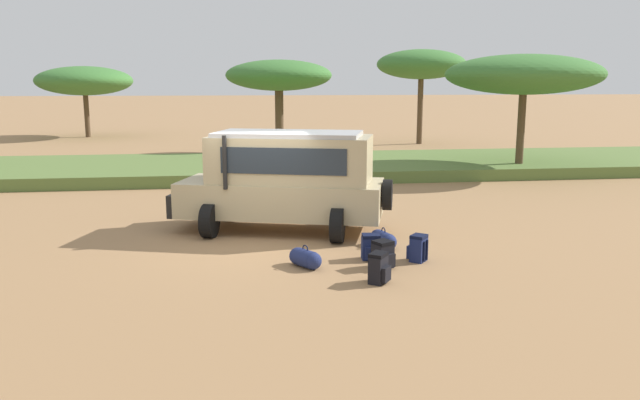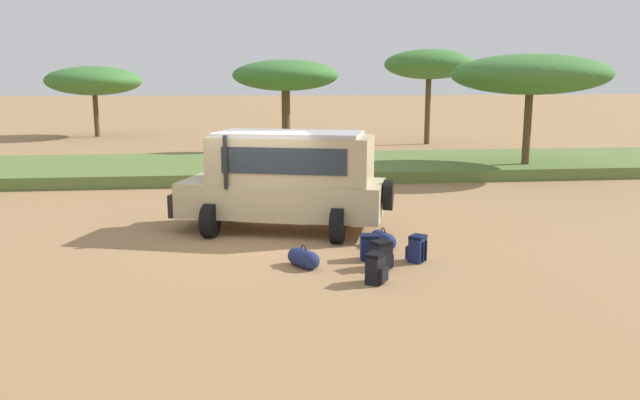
# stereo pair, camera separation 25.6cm
# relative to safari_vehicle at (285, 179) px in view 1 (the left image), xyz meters

# --- Properties ---
(ground_plane) EXTENTS (320.00, 320.00, 0.00)m
(ground_plane) POSITION_rel_safari_vehicle_xyz_m (-0.77, -1.06, -1.29)
(ground_plane) COLOR #9E754C
(grass_bank) EXTENTS (120.00, 7.00, 0.44)m
(grass_bank) POSITION_rel_safari_vehicle_xyz_m (-0.77, 10.18, -1.07)
(grass_bank) COLOR #5B7538
(grass_bank) RESTS_ON ground_plane
(safari_vehicle) EXTENTS (5.46, 3.59, 2.44)m
(safari_vehicle) POSITION_rel_safari_vehicle_xyz_m (0.00, 0.00, 0.00)
(safari_vehicle) COLOR tan
(safari_vehicle) RESTS_ON ground_plane
(backpack_beside_front_wheel) EXTENTS (0.46, 0.46, 0.57)m
(backpack_beside_front_wheel) POSITION_rel_safari_vehicle_xyz_m (1.34, -4.30, -1.02)
(backpack_beside_front_wheel) COLOR black
(backpack_beside_front_wheel) RESTS_ON ground_plane
(backpack_cluster_center) EXTENTS (0.46, 0.49, 0.55)m
(backpack_cluster_center) POSITION_rel_safari_vehicle_xyz_m (1.63, -3.40, -1.03)
(backpack_cluster_center) COLOR black
(backpack_cluster_center) RESTS_ON ground_plane
(backpack_near_rear_wheel) EXTENTS (0.40, 0.43, 0.53)m
(backpack_near_rear_wheel) POSITION_rel_safari_vehicle_xyz_m (1.53, -2.77, -1.04)
(backpack_near_rear_wheel) COLOR navy
(backpack_near_rear_wheel) RESTS_ON ground_plane
(backpack_outermost) EXTENTS (0.46, 0.45, 0.56)m
(backpack_outermost) POSITION_rel_safari_vehicle_xyz_m (2.45, -3.04, -1.02)
(backpack_outermost) COLOR navy
(backpack_outermost) RESTS_ON ground_plane
(duffel_bag_low_black_case) EXTENTS (0.61, 0.73, 0.45)m
(duffel_bag_low_black_case) POSITION_rel_safari_vehicle_xyz_m (0.12, -3.13, -1.12)
(duffel_bag_low_black_case) COLOR navy
(duffel_bag_low_black_case) RESTS_ON ground_plane
(duffel_bag_soft_canvas) EXTENTS (0.48, 0.83, 0.45)m
(duffel_bag_soft_canvas) POSITION_rel_safari_vehicle_xyz_m (2.01, -1.87, -1.12)
(duffel_bag_soft_canvas) COLOR navy
(duffel_bag_soft_canvas) RESTS_ON ground_plane
(acacia_tree_left_mid) EXTENTS (6.16, 6.46, 4.63)m
(acacia_tree_left_mid) POSITION_rel_safari_vehicle_xyz_m (-10.82, 28.36, 2.38)
(acacia_tree_left_mid) COLOR brown
(acacia_tree_left_mid) RESTS_ON ground_plane
(acacia_tree_centre_back) EXTENTS (5.28, 5.24, 4.70)m
(acacia_tree_centre_back) POSITION_rel_safari_vehicle_xyz_m (1.09, 16.62, 2.61)
(acacia_tree_centre_back) COLOR brown
(acacia_tree_centre_back) RESTS_ON ground_plane
(acacia_tree_right_mid) EXTENTS (5.20, 4.84, 5.48)m
(acacia_tree_right_mid) POSITION_rel_safari_vehicle_xyz_m (9.69, 20.86, 3.30)
(acacia_tree_right_mid) COLOR brown
(acacia_tree_right_mid) RESTS_ON ground_plane
(acacia_tree_far_right) EXTENTS (6.12, 5.37, 4.67)m
(acacia_tree_far_right) POSITION_rel_safari_vehicle_xyz_m (9.95, 8.22, 2.59)
(acacia_tree_far_right) COLOR brown
(acacia_tree_far_right) RESTS_ON ground_plane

